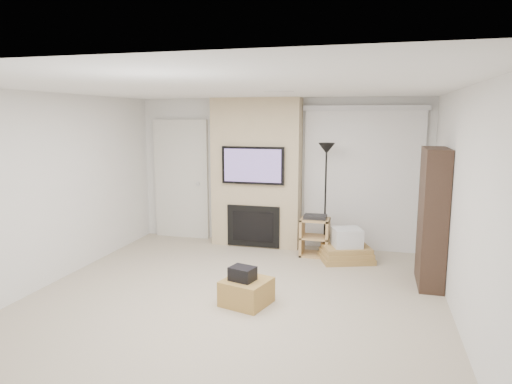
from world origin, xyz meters
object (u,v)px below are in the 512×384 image
(floor_lamp, at_px, (326,167))
(bookshelf, at_px, (432,218))
(av_stand, at_px, (315,234))
(ottoman, at_px, (247,292))
(box_stack, at_px, (346,249))

(floor_lamp, bearing_deg, bookshelf, -34.40)
(floor_lamp, height_order, av_stand, floor_lamp)
(floor_lamp, relative_size, bookshelf, 0.99)
(floor_lamp, height_order, bookshelf, bookshelf)
(ottoman, distance_m, floor_lamp, 2.67)
(box_stack, relative_size, bookshelf, 0.51)
(floor_lamp, bearing_deg, av_stand, -135.42)
(box_stack, height_order, bookshelf, bookshelf)
(ottoman, xyz_separation_m, floor_lamp, (0.66, 2.26, 1.26))
(box_stack, xyz_separation_m, bookshelf, (1.12, -0.73, 0.71))
(floor_lamp, xyz_separation_m, box_stack, (0.37, -0.29, -1.21))
(av_stand, height_order, box_stack, av_stand)
(box_stack, bearing_deg, av_stand, 162.73)
(ottoman, xyz_separation_m, bookshelf, (2.15, 1.24, 0.75))
(ottoman, relative_size, box_stack, 0.55)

